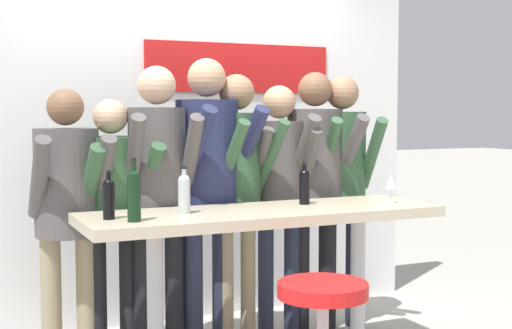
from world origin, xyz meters
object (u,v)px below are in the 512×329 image
person_left (112,202)px  person_rightmost (342,171)px  tasting_table (263,236)px  person_far_left (67,197)px  wine_glass_0 (391,183)px  person_center_left (158,177)px  person_far_right (315,172)px  wine_bottle_0 (134,193)px  person_center_right (238,175)px  wine_bottle_1 (109,197)px  bar_stool (322,329)px  wine_bottle_2 (184,192)px  person_center (208,171)px  person_right (279,181)px  wine_bottle_3 (305,185)px

person_left → person_rightmost: bearing=-6.5°
tasting_table → person_rightmost: (0.90, 0.60, 0.30)m
person_far_left → wine_glass_0: (1.82, -0.64, 0.07)m
person_center_left → person_rightmost: size_ratio=1.02×
person_left → person_center_left: person_center_left is taller
person_far_right → wine_bottle_0: bearing=-152.5°
person_center_right → wine_bottle_0: (-0.87, -0.68, -0.00)m
wine_bottle_1 → wine_glass_0: (1.71, -0.06, 0.01)m
person_far_left → person_far_right: 1.68m
bar_stool → person_left: 1.56m
person_center_right → wine_bottle_2: bearing=-145.0°
person_center → person_right: size_ratio=1.09×
person_left → wine_bottle_1: size_ratio=6.22×
person_center_left → person_rightmost: bearing=9.2°
person_center → wine_bottle_1: bearing=-154.9°
person_center → person_center_right: size_ratio=1.05×
person_rightmost → wine_bottle_3: person_rightmost is taller
bar_stool → wine_bottle_3: (0.34, 0.81, 0.61)m
person_right → wine_glass_0: 0.79m
person_far_left → wine_bottle_0: (0.21, -0.70, 0.09)m
person_center_left → wine_bottle_0: 0.73m
bar_stool → person_rightmost: (0.91, 1.31, 0.64)m
wine_bottle_0 → person_far_left: bearing=106.5°
person_right → person_far_right: size_ratio=0.95×
tasting_table → person_left: person_left is taller
person_left → wine_bottle_2: 0.62m
wine_bottle_1 → person_right: bearing=25.2°
person_far_right → person_left: bearing=-178.6°
tasting_table → person_far_left: 1.16m
person_center → wine_bottle_0: person_center is taller
person_far_left → person_center_left: 0.54m
person_center_left → wine_bottle_0: size_ratio=5.51×
wine_bottle_3 → bar_stool: bearing=-112.8°
person_center_left → wine_bottle_2: (-0.00, -0.48, -0.04)m
tasting_table → person_left: (-0.73, 0.58, 0.17)m
bar_stool → person_center_right: (0.10, 1.25, 0.64)m
wine_bottle_3 → tasting_table: bearing=-162.4°
person_center_right → wine_bottle_2: size_ratio=6.81×
tasting_table → person_right: person_right is taller
person_rightmost → wine_bottle_3: (-0.57, -0.50, -0.03)m
tasting_table → person_right: bearing=56.0°
person_right → wine_bottle_1: (-1.29, -0.61, 0.02)m
tasting_table → bar_stool: size_ratio=2.98×
person_center_left → person_center_right: bearing=9.0°
tasting_table → person_rightmost: size_ratio=1.17×
wine_glass_0 → tasting_table: bearing=175.1°
bar_stool → person_right: bearing=72.1°
person_far_right → person_center_right: bearing=-174.5°
person_far_left → person_left: 0.27m
tasting_table → person_center_left: bearing=131.9°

